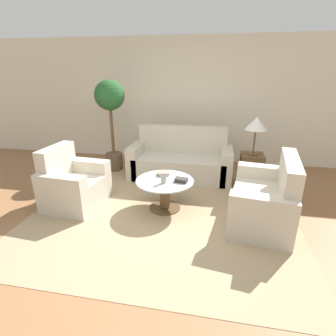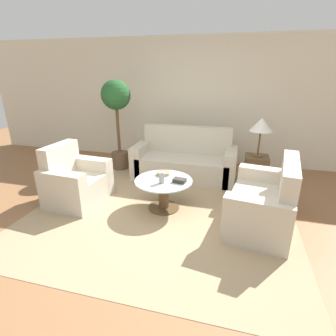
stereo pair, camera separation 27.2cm
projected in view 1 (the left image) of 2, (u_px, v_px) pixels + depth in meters
ground_plane at (153, 232)px, 3.35m from camera, size 14.00×14.00×0.00m
wall_back at (185, 102)px, 5.64m from camera, size 10.00×0.06×2.60m
rug at (165, 208)px, 3.92m from camera, size 3.68×3.50×0.01m
sofa_main at (181, 161)px, 5.03m from camera, size 1.90×0.79×0.94m
armchair at (73, 186)px, 3.95m from camera, size 0.79×0.94×0.90m
loveseat at (267, 201)px, 3.49m from camera, size 0.94×1.37×0.92m
coffee_table at (165, 190)px, 3.82m from camera, size 0.83×0.83×0.46m
side_table at (251, 169)px, 4.68m from camera, size 0.39×0.39×0.55m
table_lamp at (256, 124)px, 4.40m from camera, size 0.37×0.37×0.65m
potted_plant at (110, 108)px, 5.02m from camera, size 0.57×0.57×1.78m
vase at (164, 178)px, 3.63m from camera, size 0.08×0.08×0.16m
bowl at (163, 174)px, 3.93m from camera, size 0.19×0.19×0.05m
book_stack at (181, 180)px, 3.69m from camera, size 0.19×0.14×0.06m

